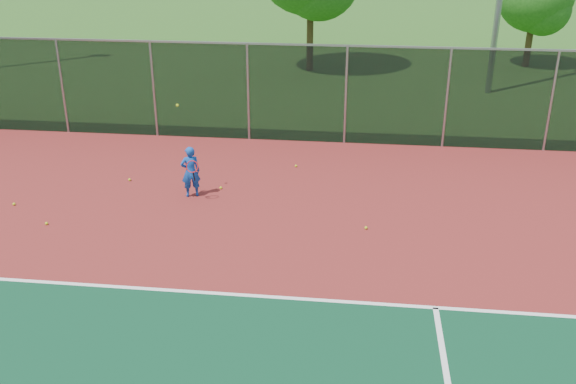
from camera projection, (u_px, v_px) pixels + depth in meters
name	position (u px, v px, depth m)	size (l,w,h in m)	color
court_apron	(321.00, 334.00, 10.89)	(30.00, 20.00, 0.02)	maroon
fence_back	(346.00, 94.00, 19.38)	(30.00, 0.06, 3.03)	black
tennis_player	(191.00, 171.00, 15.95)	(0.59, 0.65, 2.36)	#1146A6
practice_ball_0	(47.00, 223.00, 14.68)	(0.07, 0.07, 0.07)	#BBCF18
practice_ball_1	(221.00, 188.00, 16.60)	(0.07, 0.07, 0.07)	#BBCF18
practice_ball_2	(296.00, 166.00, 18.04)	(0.07, 0.07, 0.07)	#BBCF18
practice_ball_4	(14.00, 204.00, 15.66)	(0.07, 0.07, 0.07)	#BBCF18
practice_ball_5	(130.00, 180.00, 17.11)	(0.07, 0.07, 0.07)	#BBCF18
practice_ball_6	(366.00, 228.00, 14.48)	(0.07, 0.07, 0.07)	#BBCF18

